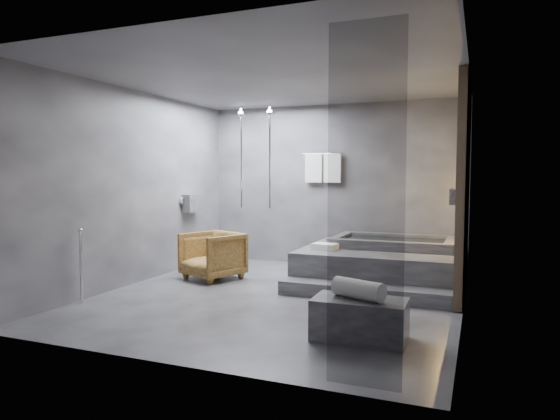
% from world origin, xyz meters
% --- Properties ---
extents(room, '(5.00, 5.04, 2.82)m').
position_xyz_m(room, '(0.40, 0.24, 1.73)').
color(room, '#303032').
rests_on(room, ground).
extents(tub_deck, '(2.20, 2.00, 0.50)m').
position_xyz_m(tub_deck, '(1.05, 1.45, 0.25)').
color(tub_deck, '#353538').
rests_on(tub_deck, ground).
extents(tub_step, '(2.20, 0.36, 0.18)m').
position_xyz_m(tub_step, '(1.05, 0.27, 0.09)').
color(tub_step, '#353538').
rests_on(tub_step, ground).
extents(concrete_bench, '(0.89, 0.50, 0.40)m').
position_xyz_m(concrete_bench, '(1.36, -1.29, 0.20)').
color(concrete_bench, '#2F2F31').
rests_on(concrete_bench, ground).
extents(driftwood_chair, '(1.01, 1.02, 0.72)m').
position_xyz_m(driftwood_chair, '(-1.36, 0.66, 0.36)').
color(driftwood_chair, '#4C3213').
rests_on(driftwood_chair, ground).
extents(rolled_towel, '(0.55, 0.36, 0.19)m').
position_xyz_m(rolled_towel, '(1.34, -1.29, 0.49)').
color(rolled_towel, white).
rests_on(rolled_towel, concrete_bench).
extents(deck_towel, '(0.37, 0.30, 0.09)m').
position_xyz_m(deck_towel, '(0.33, 0.95, 0.55)').
color(deck_towel, white).
rests_on(deck_towel, tub_deck).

